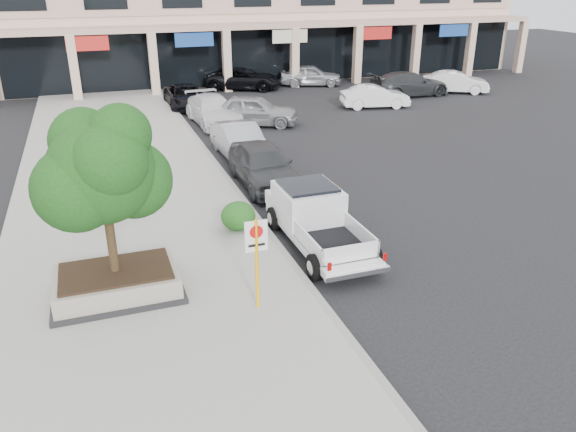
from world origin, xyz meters
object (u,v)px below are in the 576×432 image
(curb_car_d, at_px, (186,96))
(lot_car_f, at_px, (455,82))
(curb_car_a, at_px, (263,165))
(lot_car_e, at_px, (311,75))
(lot_car_d, at_px, (244,79))
(curb_car_b, at_px, (240,141))
(lot_car_b, at_px, (375,97))
(lot_car_a, at_px, (254,110))
(planter_tree, at_px, (107,169))
(no_parking_sign, at_px, (257,252))
(curb_car_c, at_px, (213,110))
(planter, at_px, (117,282))
(lot_car_c, at_px, (409,84))
(pickup_truck, at_px, (320,222))

(curb_car_d, bearing_deg, lot_car_f, -4.79)
(curb_car_a, xyz_separation_m, curb_car_d, (-0.37, 15.10, -0.15))
(curb_car_d, bearing_deg, lot_car_e, 23.11)
(lot_car_d, height_order, lot_car_f, lot_car_d)
(curb_car_b, relative_size, lot_car_e, 1.03)
(lot_car_b, bearing_deg, lot_car_a, 113.19)
(curb_car_b, bearing_deg, lot_car_e, 56.18)
(lot_car_a, distance_m, lot_car_d, 10.51)
(planter_tree, distance_m, lot_car_e, 30.29)
(curb_car_d, height_order, lot_car_a, lot_car_a)
(lot_car_e, relative_size, lot_car_f, 1.02)
(no_parking_sign, xyz_separation_m, lot_car_f, (20.92, 22.00, -0.90))
(curb_car_a, bearing_deg, no_parking_sign, -107.69)
(curb_car_b, xyz_separation_m, curb_car_c, (0.20, 6.48, -0.01))
(planter_tree, relative_size, curb_car_d, 0.82)
(curb_car_c, bearing_deg, lot_car_e, 40.22)
(lot_car_f, bearing_deg, planter, 158.36)
(planter, distance_m, curb_car_c, 18.17)
(curb_car_b, height_order, lot_car_d, curb_car_b)
(lot_car_d, bearing_deg, curb_car_a, -169.40)
(planter, distance_m, lot_car_e, 30.38)
(curb_car_b, xyz_separation_m, lot_car_c, (14.42, 9.74, 0.04))
(curb_car_b, bearing_deg, curb_car_a, -93.63)
(lot_car_c, xyz_separation_m, lot_car_d, (-9.93, 6.04, -0.06))
(lot_car_d, bearing_deg, no_parking_sign, -170.92)
(lot_car_a, bearing_deg, lot_car_e, -11.50)
(curb_car_c, height_order, lot_car_f, curb_car_c)
(no_parking_sign, bearing_deg, lot_car_e, 65.98)
(pickup_truck, relative_size, lot_car_f, 1.21)
(pickup_truck, distance_m, lot_car_a, 15.25)
(planter_tree, relative_size, curb_car_a, 0.82)
(no_parking_sign, bearing_deg, curb_car_c, 80.69)
(curb_car_c, xyz_separation_m, lot_car_e, (9.32, 9.03, 0.01))
(no_parking_sign, bearing_deg, curb_car_a, 71.93)
(planter_tree, height_order, lot_car_c, planter_tree)
(pickup_truck, distance_m, lot_car_d, 25.75)
(lot_car_b, xyz_separation_m, lot_car_d, (-6.04, 8.55, 0.06))
(no_parking_sign, bearing_deg, curb_car_b, 76.86)
(pickup_truck, height_order, lot_car_f, pickup_truck)
(pickup_truck, bearing_deg, no_parking_sign, -135.04)
(curb_car_c, bearing_deg, curb_car_d, 93.99)
(pickup_truck, xyz_separation_m, lot_car_b, (10.64, 16.79, -0.16))
(curb_car_c, relative_size, lot_car_e, 1.16)
(lot_car_c, relative_size, lot_car_d, 1.03)
(no_parking_sign, height_order, curb_car_c, no_parking_sign)
(curb_car_c, bearing_deg, lot_car_f, 6.25)
(curb_car_d, bearing_deg, planter_tree, -103.78)
(planter, xyz_separation_m, pickup_truck, (5.94, 1.02, 0.37))
(lot_car_a, height_order, lot_car_c, lot_car_a)
(planter, height_order, lot_car_f, lot_car_f)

